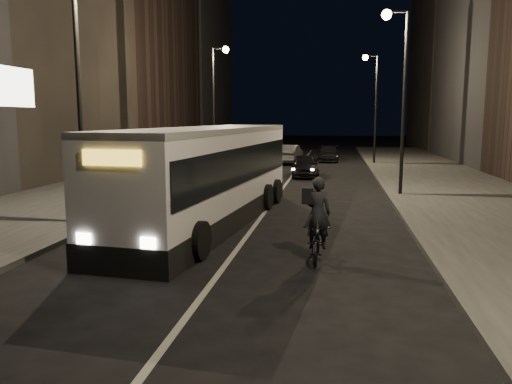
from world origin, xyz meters
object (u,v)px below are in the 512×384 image
at_px(city_bus, 209,172).
at_px(streetlight_right_far, 373,94).
at_px(streetlight_left_far, 217,91).
at_px(cyclist_on_bicycle, 317,233).
at_px(car_far, 328,154).
at_px(streetlight_right_mid, 399,77).
at_px(car_near, 305,166).
at_px(car_mid, 289,154).
at_px(streetlight_left_near, 85,62).

bearing_deg(city_bus, streetlight_right_far, 79.09).
xyz_separation_m(streetlight_left_far, city_bus, (3.73, -16.93, -3.58)).
bearing_deg(streetlight_left_far, cyclist_on_bicycle, -70.15).
bearing_deg(city_bus, car_far, 87.72).
height_order(streetlight_left_far, city_bus, streetlight_left_far).
bearing_deg(streetlight_right_mid, city_bus, -135.00).
xyz_separation_m(cyclist_on_bicycle, car_far, (-0.14, 29.51, -0.09)).
bearing_deg(car_near, car_mid, 96.66).
bearing_deg(car_far, streetlight_left_far, -129.42).
bearing_deg(car_mid, car_near, 106.64).
relative_size(streetlight_right_mid, streetlight_right_far, 1.00).
distance_m(car_mid, car_far, 4.03).
height_order(streetlight_left_far, cyclist_on_bicycle, streetlight_left_far).
height_order(streetlight_left_far, car_near, streetlight_left_far).
height_order(city_bus, cyclist_on_bicycle, city_bus).
distance_m(streetlight_left_far, cyclist_on_bicycle, 22.72).
relative_size(streetlight_right_far, city_bus, 0.66).
height_order(streetlight_left_far, car_mid, streetlight_left_far).
xyz_separation_m(streetlight_left_near, car_far, (7.41, 26.60, -4.73)).
relative_size(streetlight_right_far, car_near, 2.02).
relative_size(streetlight_left_near, cyclist_on_bicycle, 3.74).
bearing_deg(car_far, cyclist_on_bicycle, -88.39).
distance_m(streetlight_right_far, car_far, 6.30).
relative_size(streetlight_left_far, car_near, 2.02).
bearing_deg(car_far, car_mid, -137.76).
xyz_separation_m(city_bus, car_mid, (0.63, 22.89, -1.04)).
relative_size(car_near, car_far, 0.92).
relative_size(streetlight_right_mid, car_far, 1.87).
height_order(city_bus, car_far, city_bus).
bearing_deg(streetlight_left_far, city_bus, -77.57).
height_order(streetlight_right_mid, streetlight_left_near, same).
distance_m(cyclist_on_bicycle, car_near, 18.30).
distance_m(streetlight_left_near, car_mid, 24.78).
bearing_deg(streetlight_left_near, streetlight_left_far, 90.00).
relative_size(streetlight_right_mid, cyclist_on_bicycle, 3.74).
bearing_deg(streetlight_right_far, cyclist_on_bicycle, -96.60).
bearing_deg(streetlight_left_near, streetlight_right_far, 66.04).
bearing_deg(cyclist_on_bicycle, city_bus, 133.45).
relative_size(streetlight_right_mid, streetlight_left_near, 1.00).
bearing_deg(streetlight_right_mid, car_far, 99.94).
distance_m(city_bus, cyclist_on_bicycle, 5.62).
distance_m(streetlight_right_far, streetlight_left_near, 26.26).
height_order(streetlight_left_near, car_near, streetlight_left_near).
xyz_separation_m(streetlight_right_far, streetlight_left_near, (-10.66, -24.00, 0.00)).
xyz_separation_m(streetlight_right_mid, streetlight_right_far, (0.00, 16.00, 0.00)).
xyz_separation_m(streetlight_left_near, car_near, (6.13, 15.33, -4.68)).
height_order(streetlight_right_mid, streetlight_left_far, same).
xyz_separation_m(streetlight_right_mid, car_near, (-4.53, 7.33, -4.68)).
bearing_deg(streetlight_left_near, car_near, 68.20).
distance_m(cyclist_on_bicycle, car_far, 29.51).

